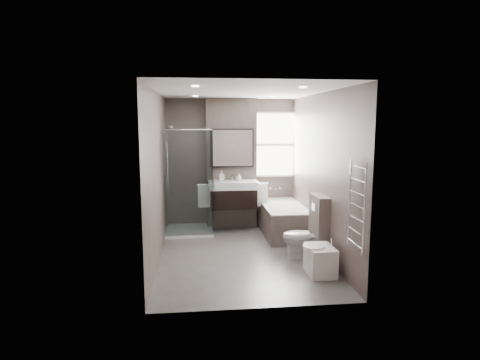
{
  "coord_description": "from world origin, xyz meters",
  "views": [
    {
      "loc": [
        -0.7,
        -6.23,
        2.15
      ],
      "look_at": [
        -0.0,
        0.15,
        1.21
      ],
      "focal_mm": 30.0,
      "sensor_mm": 36.0,
      "label": 1
    }
  ],
  "objects": [
    {
      "name": "towel_left",
      "position": [
        -0.56,
        1.4,
        0.72
      ],
      "size": [
        0.24,
        0.06,
        0.44
      ],
      "primitive_type": "cube",
      "color": "silver",
      "rests_on": "vanity_pier"
    },
    {
      "name": "window",
      "position": [
        0.9,
        1.88,
        1.68
      ],
      "size": [
        0.98,
        0.06,
        1.33
      ],
      "color": "white",
      "rests_on": "room"
    },
    {
      "name": "bathtub",
      "position": [
        0.92,
        1.1,
        0.32
      ],
      "size": [
        0.75,
        1.6,
        0.57
      ],
      "color": "#544842",
      "rests_on": "ground"
    },
    {
      "name": "vanity",
      "position": [
        0.0,
        1.43,
        0.74
      ],
      "size": [
        0.95,
        0.47,
        0.66
      ],
      "color": "black",
      "rests_on": "vanity_pier"
    },
    {
      "name": "soap_bottle_b",
      "position": [
        0.12,
        1.48,
        1.07
      ],
      "size": [
        0.11,
        0.11,
        0.15
      ],
      "primitive_type": "imported",
      "color": "white",
      "rests_on": "vanity"
    },
    {
      "name": "cistern_box",
      "position": [
        1.21,
        -0.25,
        0.5
      ],
      "size": [
        0.19,
        0.55,
        1.0
      ],
      "color": "#544842",
      "rests_on": "ground"
    },
    {
      "name": "mirror_cabinet",
      "position": [
        0.0,
        1.61,
        1.63
      ],
      "size": [
        0.86,
        0.08,
        0.76
      ],
      "color": "black",
      "rests_on": "vanity_pier"
    },
    {
      "name": "soap_bottle_a",
      "position": [
        -0.22,
        1.4,
        1.11
      ],
      "size": [
        0.1,
        0.1,
        0.21
      ],
      "primitive_type": "imported",
      "color": "white",
      "rests_on": "vanity"
    },
    {
      "name": "towel_right",
      "position": [
        0.56,
        1.4,
        0.72
      ],
      "size": [
        0.24,
        0.06,
        0.44
      ],
      "primitive_type": "cube",
      "color": "silver",
      "rests_on": "vanity_pier"
    },
    {
      "name": "room",
      "position": [
        0.0,
        0.0,
        1.3
      ],
      "size": [
        2.7,
        3.9,
        2.7
      ],
      "color": "#56524F",
      "rests_on": "ground"
    },
    {
      "name": "towel_radiator",
      "position": [
        1.25,
        -1.6,
        1.12
      ],
      "size": [
        0.03,
        0.49,
        1.1
      ],
      "color": "silver",
      "rests_on": "room"
    },
    {
      "name": "vanity_pier",
      "position": [
        0.0,
        1.77,
        1.3
      ],
      "size": [
        1.0,
        0.25,
        2.6
      ],
      "primitive_type": "cube",
      "color": "#544842",
      "rests_on": "ground"
    },
    {
      "name": "bidet",
      "position": [
        1.01,
        -0.95,
        0.21
      ],
      "size": [
        0.43,
        0.5,
        0.52
      ],
      "color": "white",
      "rests_on": "ground"
    },
    {
      "name": "shower_enclosure",
      "position": [
        -0.75,
        1.35,
        0.49
      ],
      "size": [
        0.9,
        0.9,
        2.0
      ],
      "color": "white",
      "rests_on": "ground"
    },
    {
      "name": "toilet",
      "position": [
        0.97,
        -0.26,
        0.35
      ],
      "size": [
        0.72,
        0.47,
        0.69
      ],
      "primitive_type": "imported",
      "rotation": [
        0.0,
        0.0,
        -1.7
      ],
      "color": "white",
      "rests_on": "ground"
    }
  ]
}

